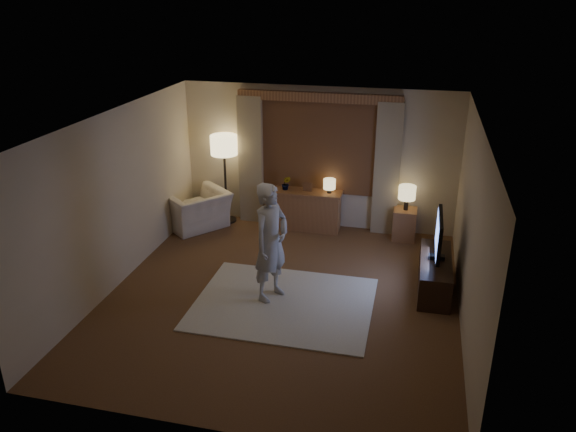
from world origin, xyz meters
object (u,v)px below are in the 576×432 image
(sideboard, at_px, (307,211))
(person, at_px, (271,242))
(armchair, at_px, (197,210))
(side_table, at_px, (404,224))
(tv_stand, at_px, (435,274))

(sideboard, xyz_separation_m, person, (-0.00, -2.56, 0.54))
(armchair, distance_m, side_table, 3.80)
(side_table, distance_m, tv_stand, 1.80)
(side_table, bearing_deg, sideboard, 178.38)
(armchair, relative_size, tv_stand, 0.76)
(armchair, xyz_separation_m, tv_stand, (4.30, -1.36, -0.10))
(sideboard, relative_size, armchair, 1.12)
(side_table, bearing_deg, person, -125.23)
(person, bearing_deg, sideboard, 24.88)
(armchair, relative_size, person, 0.62)
(armchair, relative_size, side_table, 1.91)
(sideboard, xyz_separation_m, armchair, (-2.01, -0.41, -0.00))
(sideboard, bearing_deg, tv_stand, -37.71)
(tv_stand, bearing_deg, side_table, 106.74)
(tv_stand, distance_m, person, 2.51)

